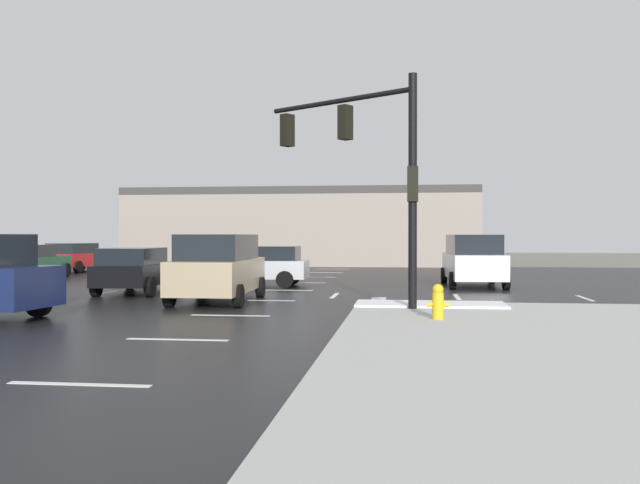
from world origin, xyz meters
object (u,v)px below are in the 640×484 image
fire_hydrant (438,301)px  sedan_silver (254,265)px  suv_tan (218,266)px  sedan_red (78,257)px  suv_white (473,259)px  traffic_signal_mast (370,156)px  sedan_green (32,261)px  sedan_black (137,269)px

fire_hydrant → sedan_silver: 12.68m
suv_tan → sedan_silver: size_ratio=1.07×
fire_hydrant → sedan_red: (-18.64, 20.27, 0.32)m
fire_hydrant → suv_white: (1.91, 11.90, 0.55)m
suv_tan → sedan_red: (-12.34, 15.81, -0.24)m
traffic_signal_mast → sedan_green: bearing=-1.3°
sedan_red → sedan_black: bearing=-139.7°
suv_tan → suv_white: (8.22, 7.44, 0.00)m
traffic_signal_mast → suv_tan: traffic_signal_mast is taller
sedan_silver → sedan_red: bearing=-39.2°
sedan_silver → sedan_black: size_ratio=0.99×
sedan_red → sedan_green: (0.90, -6.24, 0.00)m
traffic_signal_mast → suv_white: (3.58, 8.98, -3.07)m
suv_tan → suv_white: 11.08m
sedan_red → fire_hydrant: bearing=-130.6°
suv_white → sedan_red: bearing=65.4°
fire_hydrant → sedan_green: sedan_green is taller
traffic_signal_mast → sedan_black: bearing=6.6°
suv_tan → sedan_red: bearing=36.6°
traffic_signal_mast → sedan_red: traffic_signal_mast is taller
sedan_red → sedan_silver: same height
traffic_signal_mast → sedan_red: 24.50m
fire_hydrant → sedan_red: bearing=132.6°
suv_tan → sedan_black: bearing=52.7°
sedan_silver → sedan_green: same height
fire_hydrant → suv_tan: suv_tan is taller
suv_white → sedan_black: (-11.80, -4.85, -0.24)m
sedan_black → sedan_silver: bearing=-43.4°
sedan_silver → sedan_black: same height
suv_tan → sedan_silver: suv_tan is taller
traffic_signal_mast → sedan_green: traffic_signal_mast is taller
fire_hydrant → sedan_green: 22.62m
sedan_green → sedan_black: (7.86, -6.98, 0.00)m
suv_white → fire_hydrant: bearing=168.5°
sedan_red → sedan_green: 6.31m
fire_hydrant → suv_white: 12.07m
suv_tan → sedan_silver: (-0.31, 6.35, -0.24)m
fire_hydrant → suv_tan: size_ratio=0.16×
sedan_silver → suv_white: 8.60m
sedan_red → traffic_signal_mast: bearing=-128.9°
suv_tan → sedan_black: suv_tan is taller
traffic_signal_mast → suv_tan: size_ratio=1.24×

